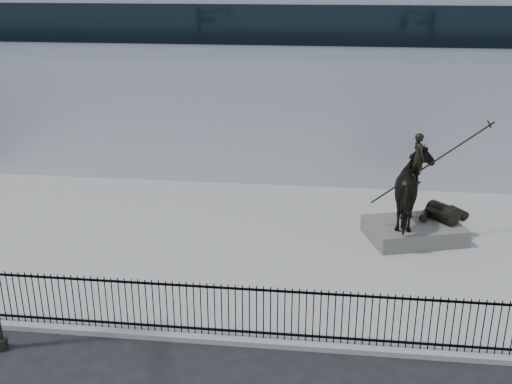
# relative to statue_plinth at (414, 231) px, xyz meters

# --- Properties ---
(ground) EXTENTS (120.00, 120.00, 0.00)m
(ground) POSITION_rel_statue_plinth_xyz_m (-4.23, -7.94, -0.45)
(ground) COLOR black
(ground) RESTS_ON ground
(plaza) EXTENTS (30.00, 12.00, 0.15)m
(plaza) POSITION_rel_statue_plinth_xyz_m (-4.23, -0.94, -0.37)
(plaza) COLOR gray
(plaza) RESTS_ON ground
(building) EXTENTS (44.00, 14.00, 9.00)m
(building) POSITION_rel_statue_plinth_xyz_m (-4.23, 12.06, 4.05)
(building) COLOR silver
(building) RESTS_ON ground
(picket_fence) EXTENTS (22.10, 0.10, 1.50)m
(picket_fence) POSITION_rel_statue_plinth_xyz_m (-4.23, -6.69, 0.46)
(picket_fence) COLOR black
(picket_fence) RESTS_ON plaza
(statue_plinth) EXTENTS (3.66, 3.01, 0.59)m
(statue_plinth) POSITION_rel_statue_plinth_xyz_m (0.00, 0.00, 0.00)
(statue_plinth) COLOR #504D49
(statue_plinth) RESTS_ON plaza
(equestrian_statue) EXTENTS (3.88, 3.02, 3.43)m
(equestrian_statue) POSITION_rel_statue_plinth_xyz_m (0.06, 0.02, 1.54)
(equestrian_statue) COLOR black
(equestrian_statue) RESTS_ON statue_plinth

